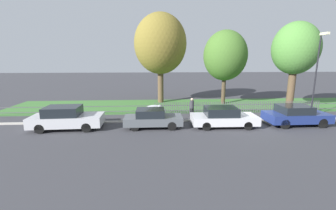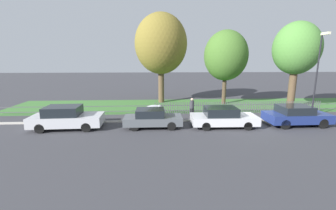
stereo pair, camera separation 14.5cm
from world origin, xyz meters
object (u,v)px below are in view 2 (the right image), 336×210
(parked_car_black_saloon, at_px, (152,118))
(pedestrian_near_fence, at_px, (192,107))
(parked_car_silver_hatchback, at_px, (66,118))
(covered_motorcycle, at_px, (155,111))
(tree_mid_park, at_px, (296,49))
(parked_car_red_compact, at_px, (296,115))
(parked_car_navy_estate, at_px, (223,117))
(tree_behind_motorcycle, at_px, (226,56))
(tree_nearest_kerb, at_px, (161,44))
(street_lamp, at_px, (319,67))

(parked_car_black_saloon, xyz_separation_m, pedestrian_near_fence, (3.06, 2.40, 0.24))
(parked_car_silver_hatchback, relative_size, pedestrian_near_fence, 2.95)
(covered_motorcycle, bearing_deg, pedestrian_near_fence, 9.63)
(pedestrian_near_fence, bearing_deg, tree_mid_park, 169.44)
(tree_mid_park, bearing_deg, pedestrian_near_fence, -164.94)
(parked_car_silver_hatchback, xyz_separation_m, parked_car_red_compact, (15.61, -0.02, -0.04))
(parked_car_silver_hatchback, height_order, parked_car_navy_estate, parked_car_silver_hatchback)
(parked_car_silver_hatchback, distance_m, tree_behind_motorcycle, 15.49)
(tree_nearest_kerb, bearing_deg, tree_mid_park, -18.45)
(parked_car_black_saloon, height_order, parked_car_red_compact, parked_car_red_compact)
(tree_nearest_kerb, relative_size, tree_behind_motorcycle, 1.24)
(tree_nearest_kerb, xyz_separation_m, street_lamp, (11.58, -7.18, -2.03))
(parked_car_silver_hatchback, height_order, tree_mid_park, tree_mid_park)
(parked_car_navy_estate, xyz_separation_m, tree_behind_motorcycle, (2.39, 7.77, 4.16))
(parked_car_silver_hatchback, xyz_separation_m, covered_motorcycle, (5.83, 2.00, -0.08))
(tree_nearest_kerb, bearing_deg, parked_car_red_compact, -44.22)
(parked_car_silver_hatchback, xyz_separation_m, parked_car_black_saloon, (5.66, -0.01, -0.11))
(parked_car_red_compact, distance_m, tree_mid_park, 7.30)
(parked_car_silver_hatchback, bearing_deg, tree_nearest_kerb, 51.96)
(covered_motorcycle, height_order, tree_mid_park, tree_mid_park)
(covered_motorcycle, relative_size, pedestrian_near_fence, 1.17)
(covered_motorcycle, bearing_deg, parked_car_silver_hatchback, -159.38)
(tree_nearest_kerb, height_order, street_lamp, tree_nearest_kerb)
(tree_behind_motorcycle, xyz_separation_m, pedestrian_near_fence, (-4.12, -5.27, -3.96))
(parked_car_navy_estate, bearing_deg, pedestrian_near_fence, 125.66)
(tree_behind_motorcycle, distance_m, tree_mid_park, 6.07)
(parked_car_silver_hatchback, relative_size, tree_behind_motorcycle, 0.63)
(parked_car_red_compact, bearing_deg, pedestrian_near_fence, 159.65)
(parked_car_red_compact, bearing_deg, parked_car_navy_estate, 179.93)
(tree_nearest_kerb, distance_m, tree_behind_motorcycle, 6.58)
(parked_car_black_saloon, distance_m, street_lamp, 12.94)
(parked_car_navy_estate, relative_size, tree_behind_motorcycle, 0.60)
(parked_car_red_compact, height_order, tree_mid_park, tree_mid_park)
(parked_car_red_compact, bearing_deg, tree_mid_park, 61.21)
(parked_car_silver_hatchback, xyz_separation_m, pedestrian_near_fence, (8.71, 2.40, 0.12))
(parked_car_black_saloon, xyz_separation_m, tree_mid_park, (12.57, 4.96, 4.73))
(parked_car_red_compact, xyz_separation_m, pedestrian_near_fence, (-6.90, 2.42, 0.17))
(tree_nearest_kerb, height_order, pedestrian_near_fence, tree_nearest_kerb)
(parked_car_black_saloon, bearing_deg, street_lamp, 7.91)
(parked_car_red_compact, relative_size, pedestrian_near_fence, 2.74)
(pedestrian_near_fence, relative_size, street_lamp, 0.24)
(parked_car_red_compact, xyz_separation_m, tree_mid_park, (2.62, 4.98, 4.66))
(parked_car_black_saloon, xyz_separation_m, tree_nearest_kerb, (0.81, 8.89, 5.35))
(parked_car_black_saloon, bearing_deg, tree_nearest_kerb, 84.85)
(street_lamp, bearing_deg, tree_nearest_kerb, 148.20)
(tree_nearest_kerb, relative_size, street_lamp, 1.42)
(covered_motorcycle, relative_size, street_lamp, 0.28)
(pedestrian_near_fence, bearing_deg, parked_car_navy_estate, 98.90)
(parked_car_black_saloon, bearing_deg, tree_mid_park, 21.61)
(parked_car_black_saloon, bearing_deg, tree_behind_motorcycle, 46.99)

